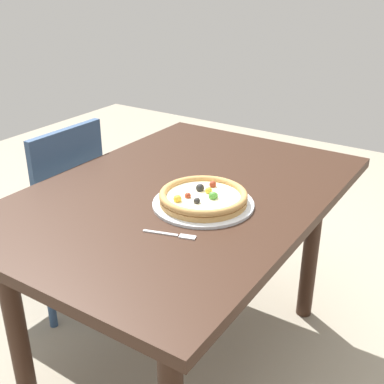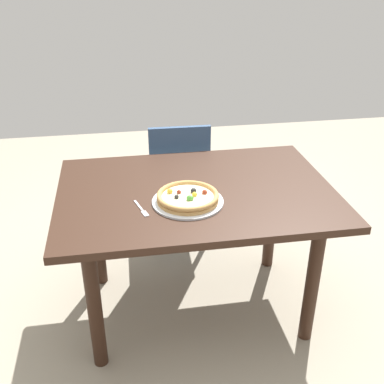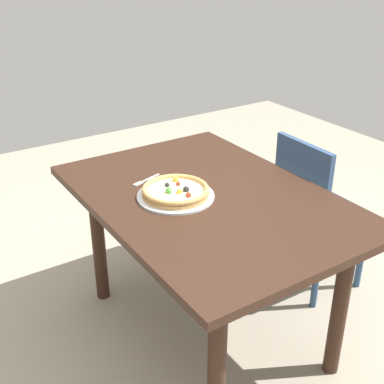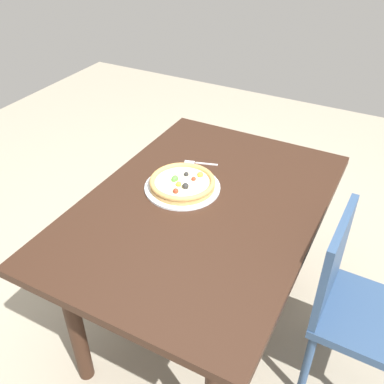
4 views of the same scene
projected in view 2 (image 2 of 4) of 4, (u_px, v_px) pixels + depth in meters
name	position (u px, v px, depth m)	size (l,w,h in m)	color
ground_plane	(195.00, 306.00, 2.67)	(6.00, 6.00, 0.00)	#9E937F
dining_table	(196.00, 207.00, 2.36)	(1.38, 0.96, 0.76)	#331E14
chair_near	(178.00, 178.00, 3.05)	(0.41, 0.41, 0.89)	navy
plate	(188.00, 202.00, 2.19)	(0.34, 0.34, 0.01)	silver
pizza	(188.00, 197.00, 2.18)	(0.30, 0.30, 0.05)	tan
fork	(142.00, 210.00, 2.13)	(0.06, 0.16, 0.00)	silver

